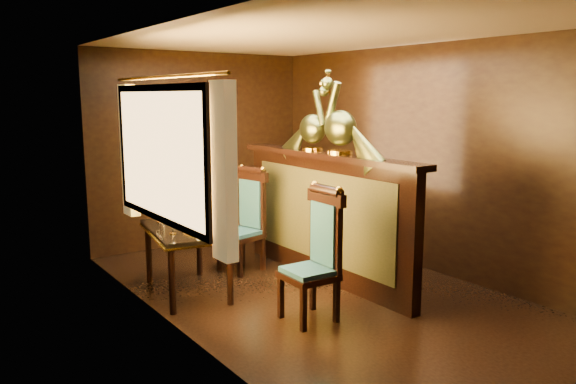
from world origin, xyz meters
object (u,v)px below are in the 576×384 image
(chair_right, at_px, (248,216))
(peacock_right, at_px, (313,116))
(chair_left, at_px, (319,249))
(peacock_left, at_px, (341,112))
(dining_table, at_px, (186,234))

(chair_right, distance_m, peacock_right, 1.34)
(chair_left, xyz_separation_m, chair_right, (0.25, 1.59, -0.01))
(peacock_left, bearing_deg, peacock_right, 90.00)
(peacock_left, xyz_separation_m, peacock_right, (0.00, 0.45, -0.05))
(chair_left, bearing_deg, dining_table, 120.11)
(dining_table, bearing_deg, chair_left, -52.22)
(dining_table, bearing_deg, chair_right, 29.77)
(dining_table, distance_m, peacock_right, 1.80)
(dining_table, height_order, chair_left, chair_left)
(dining_table, height_order, chair_right, chair_right)
(dining_table, xyz_separation_m, chair_right, (0.92, 0.33, 0.01))
(dining_table, relative_size, chair_left, 1.03)
(peacock_right, bearing_deg, peacock_left, -90.00)
(chair_right, height_order, peacock_left, peacock_left)
(dining_table, relative_size, chair_right, 1.05)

